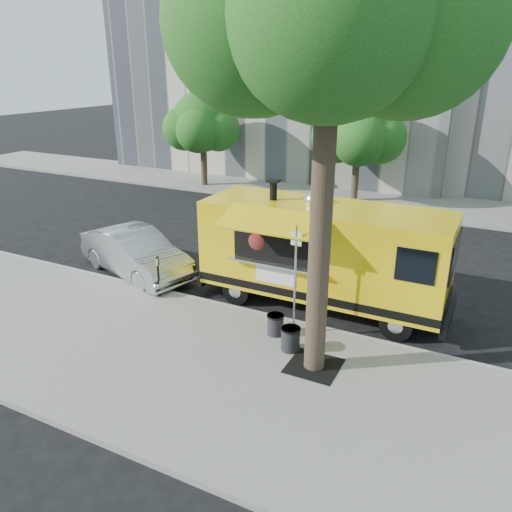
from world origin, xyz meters
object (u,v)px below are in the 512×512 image
(food_truck, at_px, (322,252))
(sedan, at_px, (136,253))
(far_tree_a, at_px, (202,122))
(trash_bin_right, at_px, (291,338))
(far_tree_b, at_px, (359,129))
(sign_post, at_px, (295,274))
(trash_bin_left, at_px, (275,324))
(parking_meter, at_px, (158,271))

(food_truck, relative_size, sedan, 1.55)
(far_tree_a, relative_size, trash_bin_right, 8.77)
(food_truck, distance_m, sedan, 6.61)
(far_tree_a, distance_m, sedan, 13.61)
(far_tree_b, xyz_separation_m, sign_post, (2.55, -14.25, -1.98))
(trash_bin_left, bearing_deg, parking_meter, 173.33)
(trash_bin_left, height_order, trash_bin_right, trash_bin_right)
(sedan, xyz_separation_m, trash_bin_right, (6.81, -2.37, -0.32))
(sedan, bearing_deg, far_tree_b, 0.69)
(sedan, relative_size, trash_bin_left, 8.53)
(far_tree_b, bearing_deg, sign_post, -79.85)
(far_tree_b, height_order, trash_bin_left, far_tree_b)
(sign_post, xyz_separation_m, sedan, (-6.55, 1.55, -1.06))
(trash_bin_left, bearing_deg, far_tree_a, 128.27)
(parking_meter, xyz_separation_m, sedan, (-2.00, 1.35, -0.19))
(parking_meter, bearing_deg, sedan, 145.98)
(far_tree_b, bearing_deg, trash_bin_left, -81.59)
(trash_bin_right, bearing_deg, far_tree_b, 100.56)
(sign_post, distance_m, trash_bin_right, 1.62)
(food_truck, bearing_deg, sedan, -175.24)
(far_tree_a, relative_size, sedan, 1.11)
(far_tree_b, height_order, parking_meter, far_tree_b)
(far_tree_b, distance_m, parking_meter, 14.48)
(sign_post, bearing_deg, trash_bin_right, -72.49)
(far_tree_a, distance_m, trash_bin_right, 19.12)
(far_tree_a, distance_m, parking_meter, 15.59)
(far_tree_a, distance_m, food_truck, 16.57)
(food_truck, height_order, trash_bin_left, food_truck)
(parking_meter, distance_m, sedan, 2.42)
(sign_post, relative_size, parking_meter, 2.25)
(far_tree_a, bearing_deg, far_tree_b, 2.54)
(sign_post, height_order, trash_bin_right, sign_post)
(far_tree_b, bearing_deg, food_truck, -78.28)
(sedan, bearing_deg, trash_bin_right, -91.04)
(trash_bin_right, bearing_deg, sign_post, 107.51)
(far_tree_b, height_order, sedan, far_tree_b)
(sedan, height_order, trash_bin_left, sedan)
(parking_meter, distance_m, trash_bin_right, 4.94)
(far_tree_a, bearing_deg, sign_post, -50.17)
(far_tree_a, bearing_deg, food_truck, -45.53)
(trash_bin_right, bearing_deg, food_truck, 95.71)
(sign_post, xyz_separation_m, food_truck, (-0.03, 2.12, -0.12))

